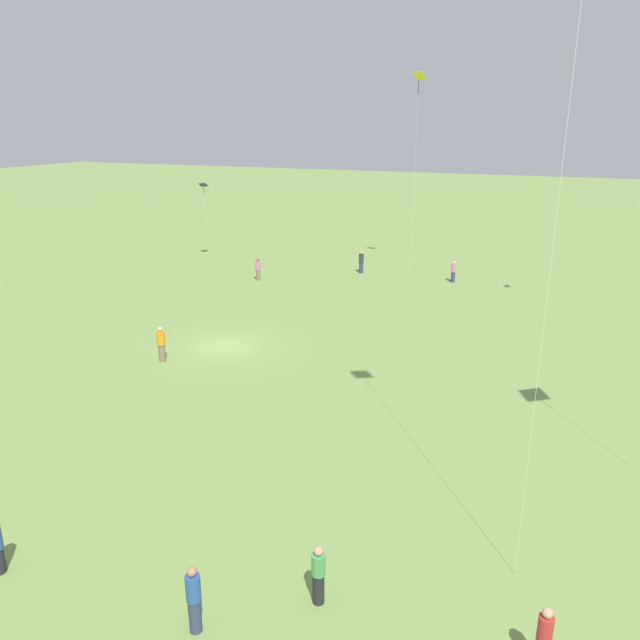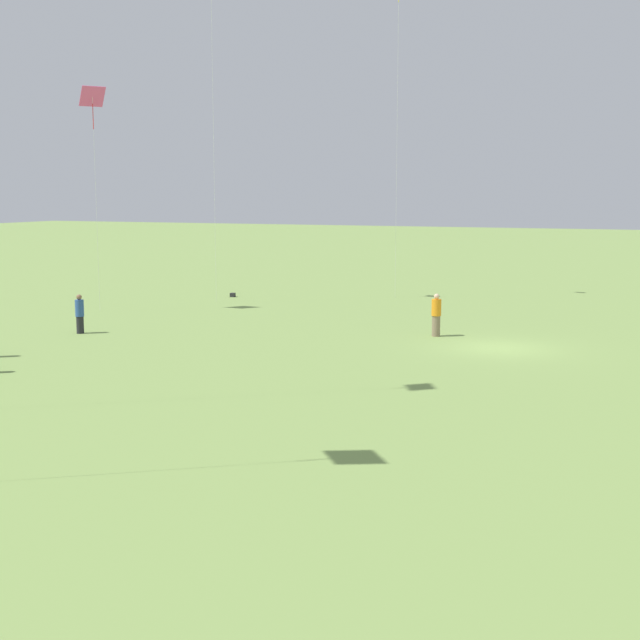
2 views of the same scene
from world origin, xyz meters
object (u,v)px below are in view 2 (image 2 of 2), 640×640
Objects in this scene: person_0 at (436,315)px; person_3 at (80,314)px; kite_2 at (93,102)px; picnic_bag_0 at (233,295)px; kite_4 at (398,21)px.

person_3 is (14.85, 5.32, -0.06)m from person_0.
kite_2 reaches higher than person_3.
person_3 is 14.91m from picnic_bag_0.
kite_4 is 43.64× the size of picnic_bag_0.
picnic_bag_0 is at bearing -107.84° from person_3.
kite_2 reaches higher than picnic_bag_0.
picnic_bag_0 is (9.11, 3.39, -15.80)m from kite_4.
person_0 is 4.58× the size of picnic_bag_0.
person_0 reaches higher than person_3.
kite_4 is at bearing -159.59° from picnic_bag_0.
picnic_bag_0 is (0.31, -14.89, -0.75)m from person_3.
person_0 is at bearing 147.74° from picnic_bag_0.
picnic_bag_0 is at bearing 63.65° from person_0.
kite_2 is at bearing 92.54° from person_0.
person_3 is at bearing 91.19° from picnic_bag_0.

